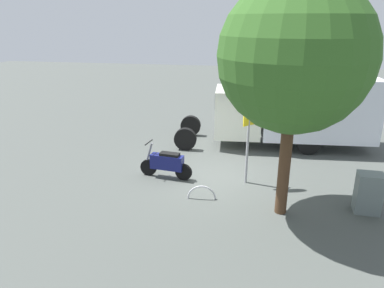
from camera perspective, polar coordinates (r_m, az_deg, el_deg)
name	(u,v)px	position (r m, az deg, el deg)	size (l,w,h in m)	color
ground_plane	(214,176)	(11.99, 3.49, -5.19)	(60.00, 60.00, 0.00)	#474C48
box_truck_near	(293,108)	(14.92, 15.94, 5.57)	(7.98, 2.78, 2.89)	black
motorcycle	(167,163)	(11.69, -4.11, -3.09)	(1.81, 0.58, 1.20)	black
stop_sign	(249,119)	(10.92, 9.15, 3.92)	(0.71, 0.33, 3.17)	#9E9EA3
street_tree	(295,57)	(8.91, 16.19, 13.31)	(3.70, 3.70, 6.01)	#47301E
utility_cabinet	(368,193)	(10.75, 26.51, -7.07)	(0.65, 0.52, 1.13)	slate
bike_rack_hoop	(202,199)	(10.55, 1.55, -8.78)	(0.85, 0.85, 0.05)	#B7B7BC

